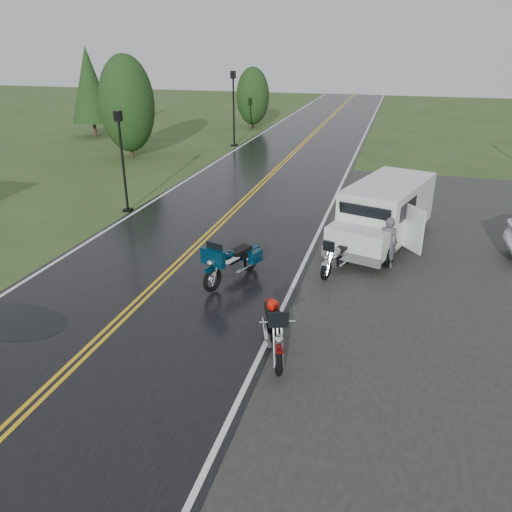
{
  "coord_description": "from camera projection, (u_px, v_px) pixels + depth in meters",
  "views": [
    {
      "loc": [
        6.25,
        -10.2,
        6.46
      ],
      "look_at": [
        2.8,
        2.0,
        1.0
      ],
      "focal_mm": 35.0,
      "sensor_mm": 36.0,
      "label": 1
    }
  ],
  "objects": [
    {
      "name": "motorcycle_red",
      "position": [
        278.0,
        348.0,
        10.21
      ],
      "size": [
        1.6,
        2.5,
        1.39
      ],
      "primitive_type": null,
      "rotation": [
        0.0,
        0.0,
        0.35
      ],
      "color": "#510909",
      "rests_on": "ground"
    },
    {
      "name": "pine_left_far",
      "position": [
        90.0,
        93.0,
        35.75
      ],
      "size": [
        2.92,
        2.92,
        6.08
      ],
      "primitive_type": null,
      "color": "#1E3D19",
      "rests_on": "ground"
    },
    {
      "name": "van_white",
      "position": [
        339.0,
        224.0,
        15.97
      ],
      "size": [
        3.59,
        5.85,
        2.16
      ],
      "primitive_type": null,
      "rotation": [
        0.0,
        0.0,
        -0.3
      ],
      "color": "silver",
      "rests_on": "ground"
    },
    {
      "name": "person_at_van",
      "position": [
        388.0,
        243.0,
        15.16
      ],
      "size": [
        0.6,
        0.39,
        1.63
      ],
      "primitive_type": "imported",
      "rotation": [
        0.0,
        0.0,
        3.14
      ],
      "color": "#4A4A4F",
      "rests_on": "ground"
    },
    {
      "name": "motorcycle_silver",
      "position": [
        326.0,
        264.0,
        14.36
      ],
      "size": [
        1.31,
        2.09,
        1.16
      ],
      "primitive_type": null,
      "rotation": [
        0.0,
        0.0,
        -0.33
      ],
      "color": "#94989B",
      "rests_on": "ground"
    },
    {
      "name": "lamp_post_near_left",
      "position": [
        123.0,
        162.0,
        19.86
      ],
      "size": [
        0.35,
        0.35,
        4.07
      ],
      "primitive_type": null,
      "color": "black",
      "rests_on": "ground"
    },
    {
      "name": "lamp_post_far_left",
      "position": [
        234.0,
        109.0,
        32.63
      ],
      "size": [
        0.41,
        0.41,
        4.8
      ],
      "primitive_type": null,
      "color": "black",
      "rests_on": "ground"
    },
    {
      "name": "motorcycle_teal",
      "position": [
        212.0,
        270.0,
        13.63
      ],
      "size": [
        1.64,
        2.57,
        1.43
      ],
      "primitive_type": null,
      "rotation": [
        0.0,
        0.0,
        -0.34
      ],
      "color": "#052438",
      "rests_on": "ground"
    },
    {
      "name": "ground",
      "position": [
        133.0,
        308.0,
        13.13
      ],
      "size": [
        120.0,
        120.0,
        0.0
      ],
      "primitive_type": "plane",
      "color": "#2D471E",
      "rests_on": "ground"
    },
    {
      "name": "tree_left_mid",
      "position": [
        128.0,
        114.0,
        29.34
      ],
      "size": [
        3.22,
        3.22,
        5.03
      ],
      "primitive_type": null,
      "color": "#1E3D19",
      "rests_on": "ground"
    },
    {
      "name": "road",
      "position": [
        244.0,
        201.0,
        21.96
      ],
      "size": [
        8.0,
        100.0,
        0.04
      ],
      "primitive_type": "cube",
      "color": "black",
      "rests_on": "ground"
    },
    {
      "name": "tree_left_far",
      "position": [
        253.0,
        102.0,
        39.73
      ],
      "size": [
        2.61,
        2.61,
        4.01
      ],
      "primitive_type": null,
      "color": "#1E3D19",
      "rests_on": "ground"
    }
  ]
}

